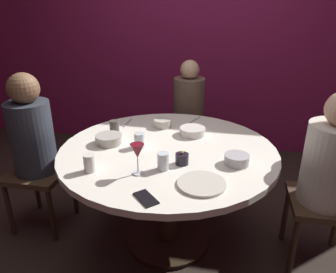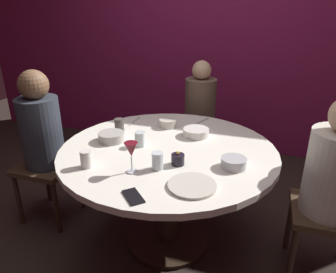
% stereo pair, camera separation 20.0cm
% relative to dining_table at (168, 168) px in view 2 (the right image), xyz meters
% --- Properties ---
extents(ground_plane, '(8.00, 8.00, 0.00)m').
position_rel_dining_table_xyz_m(ground_plane, '(0.00, 0.00, -0.60)').
color(ground_plane, '#2D231E').
extents(back_wall, '(6.00, 0.10, 2.60)m').
position_rel_dining_table_xyz_m(back_wall, '(0.00, 1.80, 0.70)').
color(back_wall, maroon).
rests_on(back_wall, ground).
extents(dining_table, '(1.40, 1.40, 0.74)m').
position_rel_dining_table_xyz_m(dining_table, '(0.00, 0.00, 0.00)').
color(dining_table, silver).
rests_on(dining_table, ground).
extents(seated_diner_left, '(0.40, 0.40, 1.19)m').
position_rel_dining_table_xyz_m(seated_diner_left, '(-0.98, 0.00, 0.14)').
color(seated_diner_left, '#3F2D1E').
rests_on(seated_diner_left, ground).
extents(seated_diner_back, '(0.40, 0.40, 1.14)m').
position_rel_dining_table_xyz_m(seated_diner_back, '(0.00, 0.99, 0.11)').
color(seated_diner_back, '#3F2D1E').
rests_on(seated_diner_back, ground).
extents(seated_diner_right, '(0.40, 0.40, 1.16)m').
position_rel_dining_table_xyz_m(seated_diner_right, '(0.99, 0.00, 0.13)').
color(seated_diner_right, '#3F2D1E').
rests_on(seated_diner_right, ground).
extents(candle_holder, '(0.08, 0.08, 0.09)m').
position_rel_dining_table_xyz_m(candle_holder, '(0.12, -0.20, 0.18)').
color(candle_holder, black).
rests_on(candle_holder, dining_table).
extents(wine_glass, '(0.08, 0.08, 0.18)m').
position_rel_dining_table_xyz_m(wine_glass, '(-0.09, -0.36, 0.27)').
color(wine_glass, silver).
rests_on(wine_glass, dining_table).
extents(dinner_plate, '(0.25, 0.25, 0.01)m').
position_rel_dining_table_xyz_m(dinner_plate, '(0.26, -0.41, 0.15)').
color(dinner_plate, beige).
rests_on(dinner_plate, dining_table).
extents(cell_phone, '(0.15, 0.15, 0.01)m').
position_rel_dining_table_xyz_m(cell_phone, '(0.01, -0.59, 0.15)').
color(cell_phone, black).
rests_on(cell_phone, dining_table).
extents(bowl_serving_large, '(0.14, 0.14, 0.06)m').
position_rel_dining_table_xyz_m(bowl_serving_large, '(0.43, -0.14, 0.17)').
color(bowl_serving_large, '#B7B7BC').
rests_on(bowl_serving_large, dining_table).
extents(bowl_salad_center, '(0.18, 0.18, 0.06)m').
position_rel_dining_table_xyz_m(bowl_salad_center, '(-0.40, -0.01, 0.17)').
color(bowl_salad_center, '#B2ADA3').
rests_on(bowl_salad_center, dining_table).
extents(bowl_small_white, '(0.13, 0.13, 0.06)m').
position_rel_dining_table_xyz_m(bowl_small_white, '(-0.12, 0.36, 0.17)').
color(bowl_small_white, beige).
rests_on(bowl_small_white, dining_table).
extents(bowl_sauce_side, '(0.18, 0.18, 0.05)m').
position_rel_dining_table_xyz_m(bowl_sauce_side, '(0.13, 0.26, 0.17)').
color(bowl_sauce_side, silver).
rests_on(bowl_sauce_side, dining_table).
extents(cup_near_candle, '(0.07, 0.07, 0.10)m').
position_rel_dining_table_xyz_m(cup_near_candle, '(-0.18, -0.02, 0.19)').
color(cup_near_candle, silver).
rests_on(cup_near_candle, dining_table).
extents(cup_by_left_diner, '(0.07, 0.07, 0.10)m').
position_rel_dining_table_xyz_m(cup_by_left_diner, '(-0.36, -0.38, 0.19)').
color(cup_by_left_diner, silver).
rests_on(cup_by_left_diner, dining_table).
extents(cup_by_right_diner, '(0.07, 0.07, 0.10)m').
position_rel_dining_table_xyz_m(cup_by_right_diner, '(0.03, -0.29, 0.19)').
color(cup_by_right_diner, silver).
rests_on(cup_by_right_diner, dining_table).
extents(cup_center_front, '(0.07, 0.07, 0.10)m').
position_rel_dining_table_xyz_m(cup_center_front, '(-0.42, 0.17, 0.19)').
color(cup_center_front, '#4C4742').
rests_on(cup_center_front, dining_table).
extents(fork_near_plate, '(0.08, 0.17, 0.01)m').
position_rel_dining_table_xyz_m(fork_near_plate, '(0.11, 0.56, 0.15)').
color(fork_near_plate, '#B7B7BC').
rests_on(fork_near_plate, dining_table).
extents(knife_near_plate, '(0.02, 0.18, 0.01)m').
position_rel_dining_table_xyz_m(knife_near_plate, '(-0.40, 0.39, 0.15)').
color(knife_near_plate, '#B7B7BC').
rests_on(knife_near_plate, dining_table).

